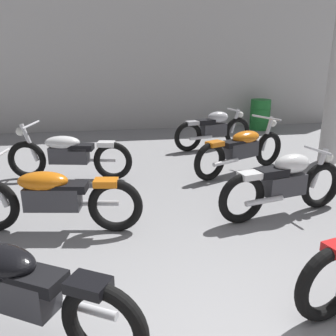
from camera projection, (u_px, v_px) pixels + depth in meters
back_wall at (134, 65)px, 10.05m from camera, size 13.07×0.24×3.60m
motorcycle_left_row_0 at (13, 287)px, 2.68m from camera, size 1.93×1.21×0.97m
motorcycle_left_row_1 at (52, 197)px, 4.36m from camera, size 2.16×0.68×0.97m
motorcycle_left_row_2 at (68, 154)px, 6.21m from camera, size 2.15×0.74×0.97m
motorcycle_right_row_1 at (285, 183)px, 4.81m from camera, size 1.95×0.66×0.88m
motorcycle_right_row_2 at (242, 149)px, 6.56m from camera, size 2.01×1.09×0.97m
motorcycle_right_row_3 at (214, 129)px, 8.25m from camera, size 1.93×0.69×0.88m
oil_drum at (260, 115)px, 10.37m from camera, size 0.59×0.59×0.85m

